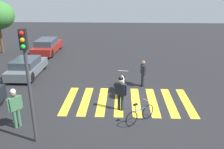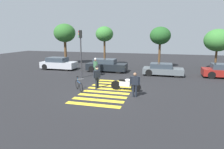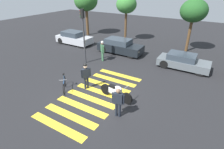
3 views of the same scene
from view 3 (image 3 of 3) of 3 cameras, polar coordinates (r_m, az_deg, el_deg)
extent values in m
plane|color=#232326|center=(11.11, -5.38, -6.60)|extent=(60.00, 60.00, 0.00)
cylinder|color=black|center=(10.19, 4.80, -7.68)|extent=(0.70, 0.23, 0.69)
cylinder|color=black|center=(10.98, -2.04, -4.79)|extent=(0.70, 0.23, 0.69)
cube|color=silver|center=(10.49, 1.03, -5.28)|extent=(0.83, 0.38, 0.36)
ellipsoid|color=silver|center=(10.23, 2.07, -4.43)|extent=(0.51, 0.30, 0.24)
cube|color=black|center=(10.47, 0.17, -3.81)|extent=(0.47, 0.29, 0.12)
cylinder|color=#A5A5AD|center=(9.85, 4.57, -4.18)|extent=(0.11, 0.62, 0.04)
torus|color=black|center=(11.35, -15.27, -4.63)|extent=(0.49, 0.56, 0.70)
torus|color=black|center=(12.24, -14.96, -2.11)|extent=(0.49, 0.56, 0.70)
cylinder|color=#1E4C8C|center=(11.66, -15.27, -2.14)|extent=(0.56, 0.63, 0.04)
cylinder|color=#1E4C8C|center=(11.85, -15.28, -0.70)|extent=(0.05, 0.05, 0.34)
cube|color=black|center=(11.77, -15.38, 0.08)|extent=(0.21, 0.22, 0.06)
cylinder|color=#99999E|center=(11.15, -15.61, -1.73)|extent=(0.37, 0.32, 0.03)
cylinder|color=#1E232D|center=(9.28, 1.38, -11.11)|extent=(0.14, 0.14, 0.81)
cylinder|color=#1E232D|center=(9.24, 2.45, -11.35)|extent=(0.14, 0.14, 0.81)
cube|color=#1E232D|center=(8.84, 1.98, -7.72)|extent=(0.50, 0.28, 0.57)
sphere|color=#8C664C|center=(8.60, 2.03, -5.33)|extent=(0.22, 0.22, 0.22)
cylinder|color=#1E232D|center=(8.92, 0.23, -7.34)|extent=(0.09, 0.09, 0.55)
cylinder|color=#1E232D|center=(8.77, 3.77, -8.09)|extent=(0.09, 0.09, 0.55)
cylinder|color=#1E232D|center=(11.66, -7.83, -2.54)|extent=(0.14, 0.14, 0.84)
cylinder|color=#1E232D|center=(11.61, -8.66, -2.75)|extent=(0.14, 0.14, 0.84)
cube|color=#1E232D|center=(11.30, -8.48, 0.49)|extent=(0.42, 0.52, 0.59)
sphere|color=beige|center=(11.11, -8.64, 2.56)|extent=(0.23, 0.23, 0.23)
cylinder|color=#1E232D|center=(11.39, -7.11, 0.81)|extent=(0.09, 0.09, 0.56)
cylinder|color=#1E232D|center=(11.22, -9.88, 0.17)|extent=(0.09, 0.09, 0.56)
sphere|color=black|center=(11.07, -8.67, 3.05)|extent=(0.24, 0.24, 0.24)
cylinder|color=#3F724C|center=(15.90, -3.16, 6.03)|extent=(0.14, 0.14, 0.84)
cylinder|color=#3F724C|center=(15.74, -2.97, 5.81)|extent=(0.14, 0.14, 0.84)
cube|color=#3F724C|center=(15.57, -3.13, 8.38)|extent=(0.51, 0.47, 0.60)
sphere|color=#8C664C|center=(15.43, -3.17, 9.97)|extent=(0.23, 0.23, 0.23)
cylinder|color=#3F724C|center=(15.84, -3.44, 8.70)|extent=(0.09, 0.09, 0.57)
cylinder|color=#3F724C|center=(15.30, -2.81, 8.05)|extent=(0.09, 0.09, 0.57)
sphere|color=white|center=(15.40, -3.18, 10.34)|extent=(0.24, 0.24, 0.24)
cube|color=yellow|center=(9.33, -17.20, -15.62)|extent=(3.41, 0.45, 0.01)
cube|color=yellow|center=(9.76, -13.31, -12.76)|extent=(3.41, 0.45, 0.01)
cube|color=yellow|center=(10.26, -9.86, -10.12)|extent=(3.41, 0.45, 0.01)
cube|color=yellow|center=(10.81, -6.79, -7.71)|extent=(3.41, 0.45, 0.01)
cube|color=yellow|center=(11.41, -4.06, -5.52)|extent=(3.41, 0.45, 0.01)
cube|color=yellow|center=(12.04, -1.62, -3.54)|extent=(3.41, 0.45, 0.01)
cube|color=yellow|center=(12.70, 0.55, -1.76)|extent=(3.41, 0.45, 0.01)
cube|color=yellow|center=(13.40, 2.51, -0.16)|extent=(3.41, 0.45, 0.01)
cylinder|color=black|center=(20.65, -7.55, 10.66)|extent=(0.70, 0.22, 0.70)
cylinder|color=black|center=(19.49, -10.40, 9.45)|extent=(0.70, 0.22, 0.70)
cylinder|color=black|center=(22.43, -13.33, 11.51)|extent=(0.70, 0.22, 0.70)
cylinder|color=black|center=(21.37, -16.22, 10.39)|extent=(0.70, 0.22, 0.70)
cube|color=#B7BAC1|center=(20.90, -12.02, 11.07)|extent=(4.12, 1.81, 0.71)
cube|color=#333D47|center=(20.88, -12.61, 12.74)|extent=(2.23, 1.59, 0.52)
cube|color=#F2EDCC|center=(20.04, -6.55, 11.11)|extent=(0.08, 0.20, 0.12)
cube|color=#F2EDCC|center=(19.18, -8.63, 10.24)|extent=(0.08, 0.20, 0.12)
cylinder|color=black|center=(17.73, 8.17, 7.81)|extent=(0.69, 0.22, 0.69)
cylinder|color=black|center=(16.42, 6.07, 6.34)|extent=(0.69, 0.22, 0.69)
cylinder|color=black|center=(19.01, -0.26, 9.42)|extent=(0.69, 0.22, 0.69)
cylinder|color=black|center=(17.80, -2.78, 8.13)|extent=(0.69, 0.22, 0.69)
cube|color=black|center=(17.61, 2.70, 8.66)|extent=(4.42, 1.74, 0.73)
cube|color=#333D47|center=(17.53, 2.10, 10.67)|extent=(2.39, 1.53, 0.49)
cube|color=#F2EDCC|center=(17.22, 10.03, 8.21)|extent=(0.08, 0.20, 0.12)
cube|color=#F2EDCC|center=(16.24, 8.57, 7.16)|extent=(0.08, 0.20, 0.12)
cylinder|color=black|center=(16.00, 27.08, 2.79)|extent=(0.68, 0.22, 0.68)
cylinder|color=black|center=(14.67, 26.48, 0.83)|extent=(0.68, 0.22, 0.68)
cylinder|color=black|center=(16.29, 17.83, 4.96)|extent=(0.68, 0.22, 0.68)
cylinder|color=black|center=(14.98, 16.43, 3.22)|extent=(0.68, 0.22, 0.68)
cube|color=slate|center=(15.38, 22.01, 3.44)|extent=(3.95, 1.68, 0.56)
cube|color=#333D47|center=(15.22, 21.63, 5.39)|extent=(2.14, 1.47, 0.47)
cube|color=#F2EDCC|center=(15.74, 29.27, 2.75)|extent=(0.08, 0.20, 0.12)
cube|color=#F2EDCC|center=(14.76, 28.96, 1.31)|extent=(0.08, 0.20, 0.12)
cylinder|color=#38383D|center=(15.05, -8.94, 10.39)|extent=(0.12, 0.12, 3.76)
cube|color=black|center=(14.57, -9.60, 18.81)|extent=(0.27, 0.27, 0.70)
sphere|color=red|center=(14.61, -10.13, 19.70)|extent=(0.16, 0.16, 0.16)
sphere|color=orange|center=(14.64, -10.05, 18.81)|extent=(0.16, 0.16, 0.16)
sphere|color=green|center=(14.68, -9.98, 17.93)|extent=(0.16, 0.16, 0.16)
cylinder|color=brown|center=(24.40, -7.99, 16.20)|extent=(0.35, 0.35, 3.18)
ellipsoid|color=#2D6628|center=(24.04, -8.43, 22.48)|extent=(2.90, 2.90, 2.47)
cylinder|color=brown|center=(21.38, 4.42, 14.97)|extent=(0.26, 0.26, 3.28)
ellipsoid|color=#387A33|center=(20.99, 4.67, 21.62)|extent=(2.26, 2.26, 1.92)
cylinder|color=brown|center=(19.40, 23.49, 11.15)|extent=(0.27, 0.27, 3.01)
ellipsoid|color=#235623|center=(18.96, 24.91, 18.17)|extent=(2.48, 2.48, 2.10)
camera|label=1|loc=(18.83, -37.80, 20.94)|focal=38.35mm
camera|label=2|loc=(6.87, -124.40, -35.27)|focal=32.10mm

